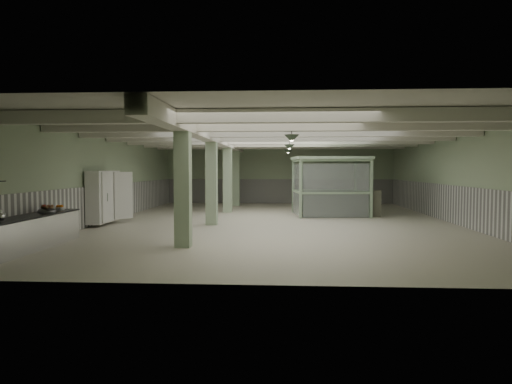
# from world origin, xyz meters

# --- Properties ---
(floor) EXTENTS (20.00, 20.00, 0.00)m
(floor) POSITION_xyz_m (0.00, 0.00, 0.00)
(floor) COLOR beige
(floor) RESTS_ON ground
(ceiling) EXTENTS (14.00, 20.00, 0.02)m
(ceiling) POSITION_xyz_m (0.00, 0.00, 3.60)
(ceiling) COLOR silver
(ceiling) RESTS_ON wall_back
(wall_back) EXTENTS (14.00, 0.02, 3.60)m
(wall_back) POSITION_xyz_m (0.00, 10.00, 1.80)
(wall_back) COLOR #95A785
(wall_back) RESTS_ON floor
(wall_front) EXTENTS (14.00, 0.02, 3.60)m
(wall_front) POSITION_xyz_m (0.00, -10.00, 1.80)
(wall_front) COLOR #95A785
(wall_front) RESTS_ON floor
(wall_left) EXTENTS (0.02, 20.00, 3.60)m
(wall_left) POSITION_xyz_m (-7.00, 0.00, 1.80)
(wall_left) COLOR #95A785
(wall_left) RESTS_ON floor
(wall_right) EXTENTS (0.02, 20.00, 3.60)m
(wall_right) POSITION_xyz_m (7.00, 0.00, 1.80)
(wall_right) COLOR #95A785
(wall_right) RESTS_ON floor
(wainscot_left) EXTENTS (0.05, 19.90, 1.50)m
(wainscot_left) POSITION_xyz_m (-6.97, 0.00, 0.75)
(wainscot_left) COLOR white
(wainscot_left) RESTS_ON floor
(wainscot_right) EXTENTS (0.05, 19.90, 1.50)m
(wainscot_right) POSITION_xyz_m (6.97, 0.00, 0.75)
(wainscot_right) COLOR white
(wainscot_right) RESTS_ON floor
(wainscot_back) EXTENTS (13.90, 0.05, 1.50)m
(wainscot_back) POSITION_xyz_m (0.00, 9.97, 0.75)
(wainscot_back) COLOR white
(wainscot_back) RESTS_ON floor
(girder) EXTENTS (0.45, 19.90, 0.40)m
(girder) POSITION_xyz_m (-2.50, 0.00, 3.38)
(girder) COLOR silver
(girder) RESTS_ON ceiling
(beam_a) EXTENTS (13.90, 0.35, 0.32)m
(beam_a) POSITION_xyz_m (0.00, -7.50, 3.42)
(beam_a) COLOR silver
(beam_a) RESTS_ON ceiling
(beam_b) EXTENTS (13.90, 0.35, 0.32)m
(beam_b) POSITION_xyz_m (0.00, -5.00, 3.42)
(beam_b) COLOR silver
(beam_b) RESTS_ON ceiling
(beam_c) EXTENTS (13.90, 0.35, 0.32)m
(beam_c) POSITION_xyz_m (0.00, -2.50, 3.42)
(beam_c) COLOR silver
(beam_c) RESTS_ON ceiling
(beam_d) EXTENTS (13.90, 0.35, 0.32)m
(beam_d) POSITION_xyz_m (0.00, 0.00, 3.42)
(beam_d) COLOR silver
(beam_d) RESTS_ON ceiling
(beam_e) EXTENTS (13.90, 0.35, 0.32)m
(beam_e) POSITION_xyz_m (0.00, 2.50, 3.42)
(beam_e) COLOR silver
(beam_e) RESTS_ON ceiling
(beam_f) EXTENTS (13.90, 0.35, 0.32)m
(beam_f) POSITION_xyz_m (0.00, 5.00, 3.42)
(beam_f) COLOR silver
(beam_f) RESTS_ON ceiling
(beam_g) EXTENTS (13.90, 0.35, 0.32)m
(beam_g) POSITION_xyz_m (0.00, 7.50, 3.42)
(beam_g) COLOR silver
(beam_g) RESTS_ON ceiling
(column_a) EXTENTS (0.42, 0.42, 3.60)m
(column_a) POSITION_xyz_m (-2.50, -6.00, 1.80)
(column_a) COLOR #9BB290
(column_a) RESTS_ON floor
(column_b) EXTENTS (0.42, 0.42, 3.60)m
(column_b) POSITION_xyz_m (-2.50, -1.00, 1.80)
(column_b) COLOR #9BB290
(column_b) RESTS_ON floor
(column_c) EXTENTS (0.42, 0.42, 3.60)m
(column_c) POSITION_xyz_m (-2.50, 4.00, 1.80)
(column_c) COLOR #9BB290
(column_c) RESTS_ON floor
(column_d) EXTENTS (0.42, 0.42, 3.60)m
(column_d) POSITION_xyz_m (-2.50, 8.00, 1.80)
(column_d) COLOR #9BB290
(column_d) RESTS_ON floor
(pendant_front) EXTENTS (0.44, 0.44, 0.22)m
(pendant_front) POSITION_xyz_m (0.50, -5.00, 3.05)
(pendant_front) COLOR #344332
(pendant_front) RESTS_ON ceiling
(pendant_mid) EXTENTS (0.44, 0.44, 0.22)m
(pendant_mid) POSITION_xyz_m (0.50, 0.50, 3.05)
(pendant_mid) COLOR #344332
(pendant_mid) RESTS_ON ceiling
(pendant_back) EXTENTS (0.44, 0.44, 0.22)m
(pendant_back) POSITION_xyz_m (0.50, 5.50, 3.05)
(pendant_back) COLOR #344332
(pendant_back) RESTS_ON ceiling
(prep_counter) EXTENTS (0.82, 4.68, 0.91)m
(prep_counter) POSITION_xyz_m (-6.54, -6.84, 0.46)
(prep_counter) COLOR silver
(prep_counter) RESTS_ON floor
(pitcher_far) EXTENTS (0.26, 0.28, 0.28)m
(pitcher_far) POSITION_xyz_m (-6.53, -7.88, 1.04)
(pitcher_far) COLOR silver
(pitcher_far) RESTS_ON prep_counter
(veg_colander) EXTENTS (0.62, 0.62, 0.23)m
(veg_colander) POSITION_xyz_m (-6.50, -5.79, 1.01)
(veg_colander) COLOR #3F3F44
(veg_colander) RESTS_ON prep_counter
(orange_bowl) EXTENTS (0.32, 0.32, 0.09)m
(orange_bowl) POSITION_xyz_m (-6.51, -5.00, 0.95)
(orange_bowl) COLOR #B2B2B7
(orange_bowl) RESTS_ON prep_counter
(walkin_cooler) EXTENTS (0.97, 2.15, 1.97)m
(walkin_cooler) POSITION_xyz_m (-6.62, -1.27, 0.98)
(walkin_cooler) COLOR white
(walkin_cooler) RESTS_ON floor
(guard_booth) EXTENTS (3.62, 3.16, 2.70)m
(guard_booth) POSITION_xyz_m (2.42, 2.90, 1.81)
(guard_booth) COLOR #95B28E
(guard_booth) RESTS_ON floor
(filing_cabinet) EXTENTS (0.47, 0.61, 1.19)m
(filing_cabinet) POSITION_xyz_m (4.46, 2.37, 0.60)
(filing_cabinet) COLOR #5D5E4E
(filing_cabinet) RESTS_ON floor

